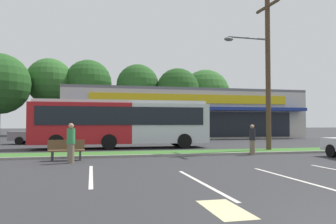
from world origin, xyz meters
The scene contains 19 objects.
grass_median centered at (0.00, 14.00, 0.06)m, with size 56.00×2.20×0.12m, color #386B28.
curb_lip centered at (0.00, 12.78, 0.06)m, with size 56.00×0.24×0.12m, color gray.
parking_stripe_0 centered at (-4.71, 7.25, 0.00)m, with size 0.12×4.80×0.01m, color silver.
parking_stripe_1 centered at (-1.64, 5.06, 0.00)m, with size 0.12×4.80×0.01m, color silver.
parking_stripe_2 centered at (1.29, 5.14, 0.00)m, with size 0.12×4.80×0.01m, color silver.
lot_arrow centered at (-2.14, 2.25, 0.00)m, with size 0.70×1.60×0.01m, color beige.
storefront_building centered at (5.91, 36.14, 2.79)m, with size 27.31×13.62×5.58m.
tree_mid_left centered at (-10.73, 46.96, 7.83)m, with size 6.68×6.68×11.19m.
tree_mid centered at (-5.23, 46.89, 7.72)m, with size 6.89×6.89×11.18m.
tree_mid_right centered at (1.98, 45.38, 7.37)m, with size 6.32×6.32×10.55m.
tree_right centered at (7.72, 43.62, 6.68)m, with size 6.36×6.36×9.88m.
tree_far_right centered at (13.03, 46.41, 6.45)m, with size 7.68×7.68×10.30m.
utility_pole centered at (5.56, 14.26, 5.06)m, with size 3.03×2.40×9.44m.
city_bus centered at (-2.68, 19.09, 1.77)m, with size 11.94×2.84×3.25m.
bus_stop_bench centered at (-5.81, 11.85, 0.50)m, with size 1.60×0.45×0.95m.
car_0 centered at (-8.78, 25.32, 0.79)m, with size 4.71×1.96×1.53m.
car_1 centered at (2.96, 25.32, 0.76)m, with size 4.70×1.89×1.46m.
pedestrian_near_bench centered at (-5.56, 10.83, 0.85)m, with size 0.34×0.34×1.70m.
pedestrian_by_pole centered at (3.71, 12.49, 0.82)m, with size 0.33×0.33×1.63m.
Camera 1 is at (-4.71, -3.93, 1.68)m, focal length 35.60 mm.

